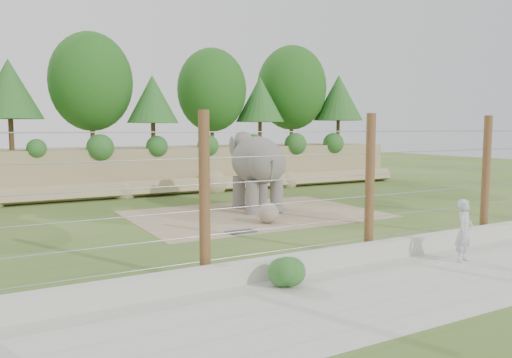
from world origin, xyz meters
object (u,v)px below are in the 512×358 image
elephant (257,172)px  zookeeper (464,231)px  stone_ball (268,213)px  barrier_fence (370,185)px

elephant → zookeeper: elephant is taller
stone_ball → zookeeper: (1.81, -7.24, 0.44)m
elephant → barrier_fence: barrier_fence is taller
zookeeper → barrier_fence: bearing=117.2°
elephant → zookeeper: 10.15m
elephant → stone_ball: size_ratio=5.33×
elephant → stone_ball: bearing=-102.3°
stone_ball → zookeeper: zookeeper is taller
elephant → barrier_fence: bearing=-88.2°
elephant → barrier_fence: (-1.08, -8.32, 0.31)m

